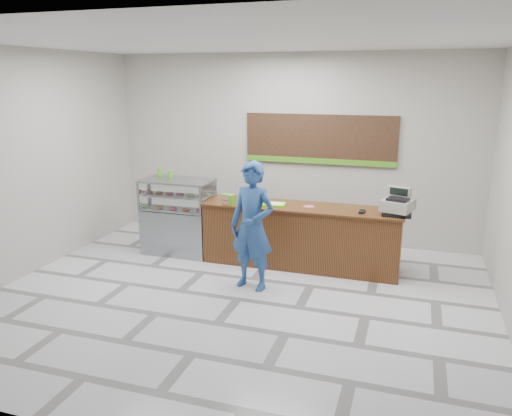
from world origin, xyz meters
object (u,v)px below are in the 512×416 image
(sales_counter, at_px, (301,236))
(cash_register, at_px, (398,205))
(display_case, at_px, (178,216))
(customer, at_px, (252,226))
(serving_tray, at_px, (274,204))

(sales_counter, height_order, cash_register, cash_register)
(display_case, relative_size, customer, 0.70)
(serving_tray, height_order, customer, customer)
(serving_tray, relative_size, customer, 0.22)
(display_case, relative_size, serving_tray, 3.14)
(sales_counter, relative_size, cash_register, 5.88)
(sales_counter, relative_size, serving_tray, 7.69)
(cash_register, height_order, serving_tray, cash_register)
(sales_counter, xyz_separation_m, customer, (-0.49, -1.07, 0.43))
(sales_counter, bearing_deg, cash_register, -1.89)
(sales_counter, bearing_deg, customer, -114.37)
(display_case, xyz_separation_m, customer, (1.73, -1.07, 0.28))
(display_case, distance_m, serving_tray, 1.81)
(serving_tray, xyz_separation_m, customer, (-0.04, -1.02, -0.09))
(sales_counter, xyz_separation_m, display_case, (-2.22, -0.00, 0.16))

